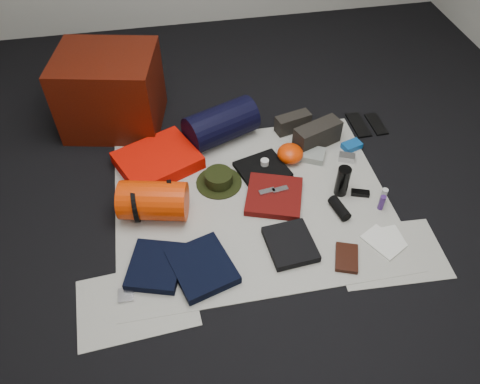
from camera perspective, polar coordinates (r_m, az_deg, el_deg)
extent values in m
cube|color=black|center=(2.78, 1.53, -1.36)|extent=(4.50, 4.50, 0.02)
cube|color=beige|center=(2.77, 1.54, -1.18)|extent=(1.60, 1.30, 0.01)
cube|color=beige|center=(2.43, -12.46, -13.04)|extent=(0.61, 0.44, 0.00)
cube|color=beige|center=(2.66, 17.75, -7.09)|extent=(0.60, 0.43, 0.00)
cube|color=#470F05|center=(3.28, -15.51, 11.77)|extent=(0.72, 0.64, 0.52)
cube|color=red|center=(3.00, -9.99, 3.82)|extent=(0.59, 0.55, 0.09)
cylinder|color=red|center=(2.67, -10.51, -1.05)|extent=(0.42, 0.30, 0.22)
cylinder|color=black|center=(2.68, -12.62, -1.38)|extent=(0.02, 0.22, 0.22)
cylinder|color=black|center=(2.67, -8.38, -0.80)|extent=(0.03, 0.22, 0.22)
cylinder|color=black|center=(3.10, -2.34, 8.28)|extent=(0.53, 0.40, 0.24)
cylinder|color=black|center=(2.87, -2.58, 1.16)|extent=(0.33, 0.33, 0.01)
cylinder|color=black|center=(2.84, -2.60, 1.74)|extent=(0.17, 0.17, 0.07)
cube|color=black|center=(3.23, 6.46, 8.40)|extent=(0.25, 0.15, 0.12)
cube|color=black|center=(3.12, 9.40, 6.87)|extent=(0.34, 0.22, 0.16)
cube|color=black|center=(3.39, 14.23, 7.94)|extent=(0.10, 0.26, 0.01)
cube|color=black|center=(3.43, 16.28, 7.96)|extent=(0.09, 0.23, 0.01)
cube|color=black|center=(2.50, -10.27, -8.87)|extent=(0.34, 0.36, 0.05)
cube|color=black|center=(2.46, -4.62, -9.11)|extent=(0.37, 0.40, 0.05)
cube|color=black|center=(2.56, 6.16, -6.34)|extent=(0.27, 0.30, 0.04)
cube|color=black|center=(2.94, 2.75, 2.74)|extent=(0.35, 0.34, 0.03)
cube|color=#570B09|center=(2.77, 4.18, -0.51)|extent=(0.41, 0.41, 0.04)
ellipsoid|color=red|center=(3.00, 6.14, 4.69)|extent=(0.22, 0.22, 0.11)
cube|color=gray|center=(3.06, 8.57, 4.57)|extent=(0.22, 0.20, 0.04)
cylinder|color=black|center=(2.81, 12.39, 1.31)|extent=(0.10, 0.10, 0.20)
cylinder|color=black|center=(2.75, 12.02, -1.94)|extent=(0.09, 0.17, 0.06)
cube|color=#B6B6BB|center=(3.08, 12.88, 4.13)|extent=(0.12, 0.10, 0.04)
cube|color=#0E4A8F|center=(3.18, 13.46, 5.52)|extent=(0.14, 0.11, 0.04)
cylinder|color=#402069|center=(2.82, 16.89, -1.23)|extent=(0.04, 0.04, 0.10)
cylinder|color=#BBC0BB|center=(2.85, 17.09, -0.45)|extent=(0.04, 0.04, 0.10)
cube|color=black|center=(2.56, 12.87, -7.82)|extent=(0.17, 0.21, 0.03)
cube|color=silver|center=(2.69, 17.00, -5.86)|extent=(0.22, 0.25, 0.01)
cube|color=silver|center=(2.73, 17.99, -5.28)|extent=(0.13, 0.16, 0.01)
cube|color=black|center=(2.89, 14.44, -0.12)|extent=(0.12, 0.08, 0.03)
cube|color=#B6B6BB|center=(2.45, -13.72, -12.11)|extent=(0.08, 0.08, 0.01)
cylinder|color=silver|center=(2.94, 3.03, 3.64)|extent=(0.05, 0.05, 0.03)
cube|color=#B6B6BB|center=(2.76, 3.31, 0.07)|extent=(0.10, 0.05, 0.01)
cube|color=#B6B6BB|center=(2.77, 4.92, 0.30)|extent=(0.10, 0.05, 0.01)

